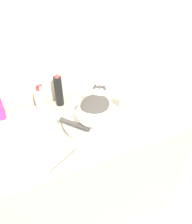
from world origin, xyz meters
The scene contains 8 objects.
wall_back centered at (0.00, 0.65, 1.20)m, with size 8.00×0.05×2.40m.
vanity_counter centered at (0.00, 0.30, 0.40)m, with size 1.13×0.60×0.81m.
sink_basin centered at (0.03, 0.27, 0.83)m, with size 0.37×0.37×0.04m.
cat centered at (0.04, 0.28, 0.92)m, with size 0.36×0.34×0.16m.
faucet centered at (0.24, 0.34, 0.88)m, with size 0.13×0.07×0.14m.
hairspray_can_black centered at (-0.09, 0.54, 0.91)m, with size 0.05×0.05×0.22m.
soap_pump_bottle centered at (-0.22, 0.54, 0.88)m, with size 0.06×0.06×0.17m.
cream_tube centered at (-0.20, 0.05, 0.82)m, with size 0.16×0.11×0.04m.
Camera 1 is at (-0.32, -0.54, 1.55)m, focal length 32.00 mm.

